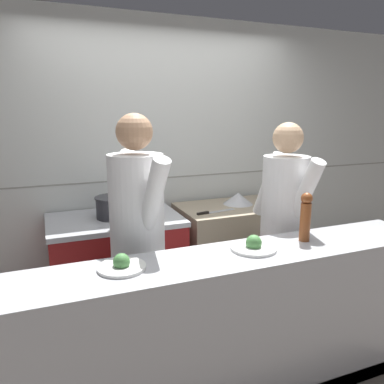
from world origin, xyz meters
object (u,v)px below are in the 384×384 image
Objects in this scene: mixing_bowl_steel at (238,198)px; chefs_knife at (213,212)px; chef_sous at (283,222)px; plated_dish_main at (122,265)px; oven_range at (117,270)px; chef_head_cook at (138,233)px; stock_pot at (114,206)px; pepper_mill at (306,216)px; plated_dish_appetiser at (254,246)px.

mixing_bowl_steel reaches higher than chefs_knife.
chefs_knife is 0.64m from chef_sous.
plated_dish_main is at bearing -166.04° from chef_sous.
chefs_knife is (0.82, -0.14, 0.46)m from oven_range.
chef_head_cook is at bearing -147.17° from chefs_knife.
chef_head_cook reaches higher than stock_pot.
chefs_knife is at bearing 44.61° from plated_dish_main.
pepper_mill is at bearing 0.17° from plated_dish_main.
pepper_mill is (1.02, -1.10, 0.66)m from oven_range.
pepper_mill is at bearing -97.27° from mixing_bowl_steel.
mixing_bowl_steel is (1.17, 0.05, 0.50)m from oven_range.
mixing_bowl_steel is 0.16× the size of chef_head_cook.
chef_sous is (-0.01, -0.73, -0.02)m from mixing_bowl_steel.
plated_dish_appetiser is 0.88× the size of pepper_mill.
stock_pot is 1.36m from chef_sous.
mixing_bowl_steel is 0.74× the size of chefs_knife.
plated_dish_appetiser is (-0.18, -0.98, 0.06)m from chefs_knife.
pepper_mill reaches higher than stock_pot.
stock_pot is 0.17× the size of chef_head_cook.
chef_head_cook is 1.13m from chef_sous.
pepper_mill is 0.18× the size of chef_head_cook.
oven_range is 0.63× the size of chef_sous.
chef_sous is at bearing -90.60° from mixing_bowl_steel.
chef_head_cook is 1.04× the size of chef_sous.
oven_range is 2.82× the size of chefs_knife.
oven_range is 1.43m from chef_sous.
pepper_mill is 0.48m from chef_sous.
plated_dish_appetiser is 0.41m from pepper_mill.
oven_range is 3.58× the size of stock_pot.
plated_dish_appetiser is at bearing -114.50° from mixing_bowl_steel.
chef_head_cook is at bearing 141.46° from plated_dish_appetiser.
chefs_knife is (-0.35, -0.19, -0.05)m from mixing_bowl_steel.
stock_pot is 0.18× the size of chef_sous.
mixing_bowl_steel reaches higher than oven_range.
oven_range is 3.82× the size of plated_dish_appetiser.
oven_range is 0.61× the size of chef_head_cook.
plated_dish_appetiser is 0.69m from chef_sous.
chefs_knife is 1.00m from pepper_mill.
stock_pot reaches higher than chefs_knife.
mixing_bowl_steel is 0.17× the size of chef_sous.
stock_pot reaches higher than plated_dish_appetiser.
stock_pot is 0.65m from chef_head_cook.
chef_head_cook reaches higher than chefs_knife.
chefs_knife is 0.93m from chef_head_cook.
stock_pot reaches higher than plated_dish_main.
chef_sous is (0.14, 0.42, -0.18)m from pepper_mill.
chef_head_cook is (0.04, -0.65, -0.03)m from stock_pot.
stock_pot is at bearing 79.89° from chef_head_cook.
chef_head_cook reaches higher than oven_range.
mixing_bowl_steel is at bearing 82.73° from pepper_mill.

